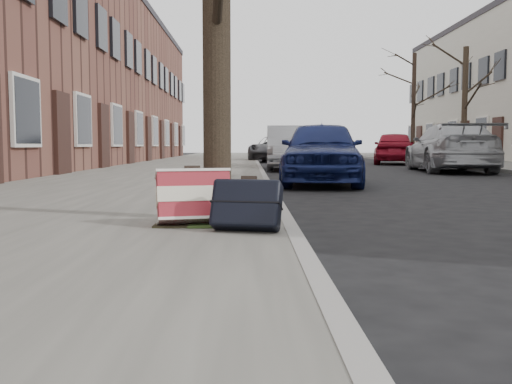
{
  "coord_description": "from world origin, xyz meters",
  "views": [
    {
      "loc": [
        -1.61,
        -3.96,
        0.81
      ],
      "look_at": [
        -1.55,
        0.8,
        0.42
      ],
      "focal_mm": 40.0,
      "sensor_mm": 36.0,
      "label": 1
    }
  ],
  "objects_px": {
    "suitcase_navy": "(247,204)",
    "car_near_front": "(321,152)",
    "car_near_mid": "(291,148)",
    "suitcase_red": "(194,197)"
  },
  "relations": [
    {
      "from": "suitcase_navy",
      "to": "suitcase_red",
      "type": "bearing_deg",
      "value": 156.28
    },
    {
      "from": "suitcase_red",
      "to": "suitcase_navy",
      "type": "distance_m",
      "value": 0.58
    },
    {
      "from": "car_near_front",
      "to": "car_near_mid",
      "type": "bearing_deg",
      "value": 98.03
    },
    {
      "from": "suitcase_navy",
      "to": "car_near_mid",
      "type": "xyz_separation_m",
      "value": [
        1.41,
        14.44,
        0.4
      ]
    },
    {
      "from": "car_near_mid",
      "to": "suitcase_navy",
      "type": "bearing_deg",
      "value": -93.81
    },
    {
      "from": "suitcase_navy",
      "to": "car_near_front",
      "type": "relative_size",
      "value": 0.14
    },
    {
      "from": "suitcase_navy",
      "to": "car_near_front",
      "type": "distance_m",
      "value": 7.41
    },
    {
      "from": "suitcase_red",
      "to": "car_near_front",
      "type": "distance_m",
      "value": 7.18
    },
    {
      "from": "suitcase_red",
      "to": "suitcase_navy",
      "type": "height_order",
      "value": "suitcase_red"
    },
    {
      "from": "suitcase_navy",
      "to": "car_near_mid",
      "type": "bearing_deg",
      "value": 98.35
    }
  ]
}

